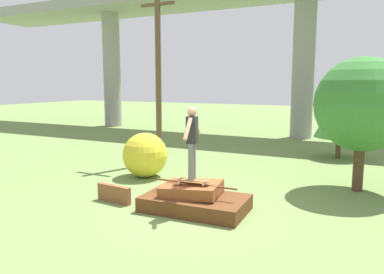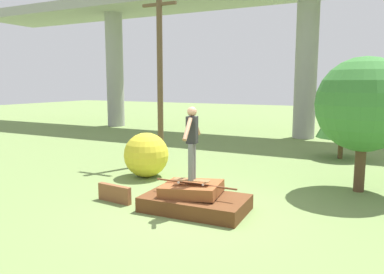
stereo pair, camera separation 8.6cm
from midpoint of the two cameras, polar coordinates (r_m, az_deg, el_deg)
The scene contains 10 objects.
ground_plane at distance 8.50m, azimuth 0.19°, elevation -11.10°, with size 80.00×80.00×0.00m, color olive.
scrap_pile at distance 8.45m, azimuth 0.06°, elevation -9.52°, with size 2.34×1.43×0.63m.
scrap_plank_loose at distance 9.18m, azimuth -12.06°, elevation -8.46°, with size 0.96×0.22×0.41m.
skateboard at distance 8.25m, azimuth -0.30°, elevation -6.61°, with size 0.83×0.35×0.09m.
skater at distance 8.06m, azimuth -0.31°, elevation -0.18°, with size 0.26×1.08×1.60m.
highway_overpass at distance 20.40m, azimuth 16.87°, elevation 19.19°, with size 44.00×4.42×7.83m.
utility_pole at distance 13.12m, azimuth -5.34°, elevation 9.63°, with size 1.30×0.20×6.03m.
tree_behind_right at distance 10.49m, azimuth 24.32°, elevation 4.51°, with size 2.41×2.41×3.48m.
tree_mid_back at distance 14.95m, azimuth 21.48°, elevation 3.31°, with size 1.82×1.82×2.57m.
bush_yellow_flowering at distance 11.33m, azimuth -7.38°, elevation -2.73°, with size 1.34×1.34×1.34m.
Camera 1 is at (3.51, -7.21, 2.82)m, focal length 35.00 mm.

